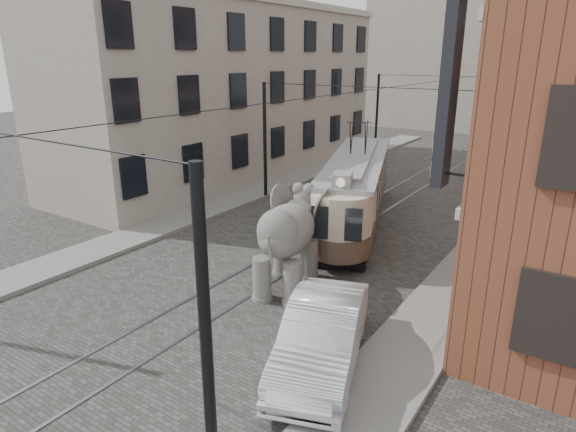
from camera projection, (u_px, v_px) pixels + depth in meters
The scene contains 10 objects.
ground at pixel (291, 256), 18.58m from camera, with size 120.00×120.00×0.00m, color #484643.
tram_rails at pixel (291, 256), 18.58m from camera, with size 1.54×80.00×0.02m, color slate, non-canonical shape.
sidewalk_right at pixel (450, 296), 15.38m from camera, with size 2.00×60.00×0.15m, color slate.
sidewalk_left at pixel (170, 223), 22.00m from camera, with size 2.00×60.00×0.15m, color slate.
stucco_building at pixel (233, 93), 30.74m from camera, with size 7.00×24.00×10.00m, color gray.
distant_block at pixel (516, 59), 47.96m from camera, with size 28.00×10.00×14.00m, color gray.
catenary at pixel (349, 156), 21.70m from camera, with size 11.00×30.20×6.00m, color black, non-canonical shape.
tram at pixel (357, 173), 21.87m from camera, with size 2.37×11.46×4.55m, color #C1B89C, non-canonical shape.
elephant at pixel (287, 244), 15.59m from camera, with size 2.79×5.06×3.10m, color #625F5B, non-canonical shape.
parked_car at pixel (322, 336), 11.81m from camera, with size 1.74×4.96×1.63m, color #BBBCC1.
Camera 1 is at (9.49, -14.33, 7.24)m, focal length 30.55 mm.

